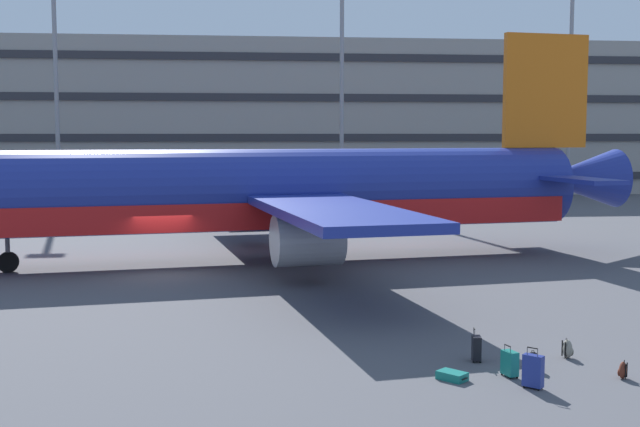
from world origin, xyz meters
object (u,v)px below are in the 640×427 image
airliner (274,194)px  suitcase_large (476,348)px  suitcase_upright (510,363)px  suitcase_orange (452,376)px  backpack_navy (533,361)px  suitcase_teal (533,371)px  backpack_small (568,349)px  backpack_laid_flat (622,370)px

airliner → suitcase_large: 18.55m
suitcase_upright → suitcase_large: bearing=105.8°
suitcase_orange → backpack_navy: (2.29, 0.59, 0.13)m
backpack_navy → suitcase_large: bearing=141.4°
suitcase_teal → suitcase_large: suitcase_teal is taller
suitcase_orange → backpack_small: size_ratio=1.46×
suitcase_teal → airliner: bearing=103.9°
backpack_small → suitcase_teal: bearing=-127.8°
backpack_small → backpack_navy: bearing=-143.5°
backpack_laid_flat → backpack_navy: backpack_navy is taller
suitcase_orange → suitcase_large: (1.09, 1.55, 0.26)m
suitcase_large → backpack_navy: size_ratio=1.68×
airliner → suitcase_teal: (4.99, -20.23, -2.79)m
suitcase_upright → backpack_laid_flat: bearing=-9.7°
suitcase_upright → airliner: bearing=103.9°
suitcase_orange → suitcase_teal: (1.73, -0.88, 0.33)m
suitcase_orange → backpack_small: 3.98m
backpack_laid_flat → backpack_small: (-0.58, 1.96, 0.04)m
suitcase_large → backpack_laid_flat: 3.68m
suitcase_orange → backpack_navy: bearing=14.4°
airliner → backpack_laid_flat: (7.49, -19.72, -3.02)m
suitcase_orange → suitcase_large: suitcase_large is taller
suitcase_orange → backpack_small: (3.65, 1.59, 0.14)m
suitcase_orange → backpack_laid_flat: backpack_laid_flat is taller
airliner → backpack_small: bearing=-68.7°
suitcase_orange → suitcase_upright: size_ratio=1.00×
suitcase_teal → backpack_small: size_ratio=1.81×
suitcase_orange → suitcase_large: size_ratio=0.91×
suitcase_teal → backpack_laid_flat: (2.50, 0.51, -0.22)m
suitcase_teal → backpack_small: 3.14m
suitcase_large → backpack_small: bearing=0.9°
backpack_navy → backpack_small: bearing=36.5°
airliner → backpack_navy: bearing=-73.5°
airliner → suitcase_upright: size_ratio=44.75×
suitcase_large → backpack_navy: suitcase_large is taller
airliner → suitcase_upright: 20.04m
airliner → backpack_navy: size_ratio=67.96×
suitcase_teal → suitcase_large: bearing=104.8°
suitcase_upright → backpack_laid_flat: 2.77m
suitcase_orange → suitcase_large: 1.91m
suitcase_upright → backpack_navy: size_ratio=1.52×
backpack_small → suitcase_orange: bearing=-156.5°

